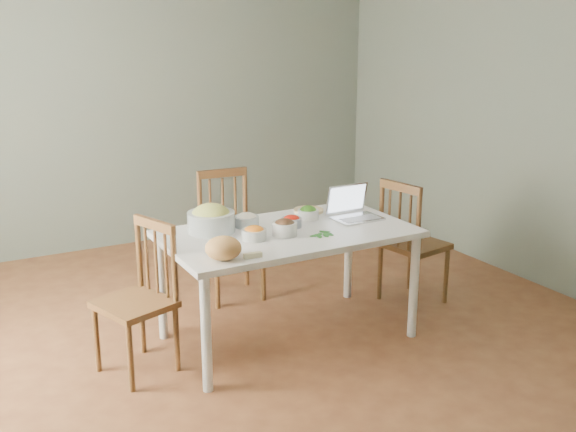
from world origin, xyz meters
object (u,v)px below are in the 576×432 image
dining_table (288,285)px  chair_right (415,241)px  laptop (358,204)px  chair_far (232,236)px  chair_left (134,300)px  bread_boule (223,248)px  bowl_squash (211,219)px

dining_table → chair_right: size_ratio=1.69×
laptop → dining_table: bearing=179.8°
chair_far → chair_left: bearing=-137.0°
dining_table → bread_boule: bread_boule is taller
chair_left → bowl_squash: (0.59, 0.19, 0.38)m
dining_table → chair_left: bearing=178.3°
bread_boule → bowl_squash: size_ratio=0.69×
bowl_squash → laptop: bearing=-12.3°
laptop → chair_far: bearing=124.3°
chair_far → chair_left: size_ratio=1.05×
dining_table → chair_left: chair_left is taller
chair_right → bread_boule: chair_right is taller
chair_far → chair_right: size_ratio=1.02×
chair_left → dining_table: bearing=69.5°
dining_table → laptop: bearing=0.4°
chair_left → chair_right: chair_right is taller
dining_table → bowl_squash: (-0.45, 0.22, 0.47)m
chair_far → bowl_squash: size_ratio=3.19×
chair_left → bowl_squash: bowl_squash is taller
chair_left → laptop: (1.58, -0.03, 0.40)m
chair_left → chair_right: 2.17m
chair_far → bread_boule: chair_far is taller
bread_boule → chair_far: bearing=64.1°
chair_right → bowl_squash: chair_right is taller
dining_table → bread_boule: bearing=-152.2°
chair_far → chair_right: (1.17, -0.75, -0.01)m
chair_right → bread_boule: size_ratio=4.55×
dining_table → bowl_squash: bowl_squash is taller
chair_right → chair_far: bearing=48.0°
dining_table → chair_far: size_ratio=1.65×
dining_table → bowl_squash: bearing=153.6°
chair_left → chair_far: bearing=110.2°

